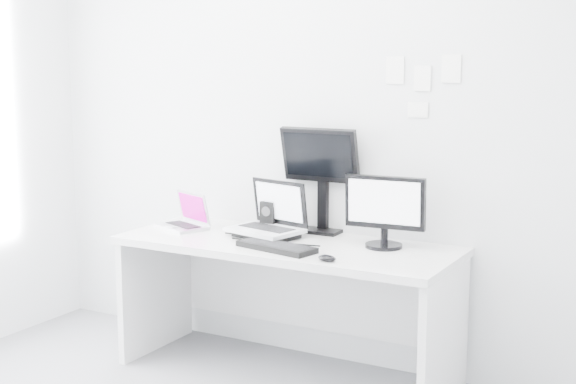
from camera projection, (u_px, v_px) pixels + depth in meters
name	position (u px, v px, depth m)	size (l,w,h in m)	color
back_wall	(318.00, 119.00, 4.55)	(3.60, 3.60, 0.00)	silver
desk	(287.00, 309.00, 4.41)	(1.80, 0.70, 0.73)	silver
macbook	(181.00, 210.00, 4.68)	(0.28, 0.21, 0.21)	#B3B4B8
speaker	(270.00, 216.00, 4.60)	(0.09, 0.09, 0.17)	black
dell_laptop	(265.00, 209.00, 4.43)	(0.37, 0.29, 0.31)	silver
rear_monitor	(321.00, 179.00, 4.54)	(0.44, 0.16, 0.60)	black
samsung_monitor	(384.00, 211.00, 4.20)	(0.41, 0.19, 0.38)	black
keyboard	(276.00, 247.00, 4.18)	(0.43, 0.15, 0.03)	black
mouse	(327.00, 258.00, 3.94)	(0.10, 0.06, 0.03)	black
wall_note_0	(395.00, 70.00, 4.29)	(0.10, 0.00, 0.14)	white
wall_note_1	(422.00, 78.00, 4.22)	(0.09, 0.00, 0.13)	white
wall_note_2	(451.00, 69.00, 4.14)	(0.10, 0.00, 0.14)	white
wall_note_3	(418.00, 110.00, 4.26)	(0.11, 0.00, 0.08)	white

